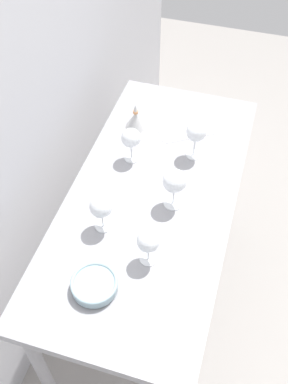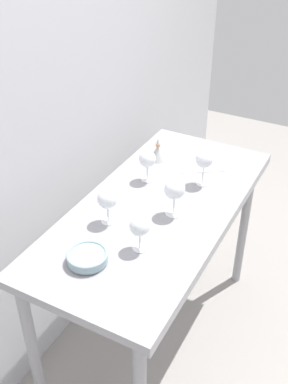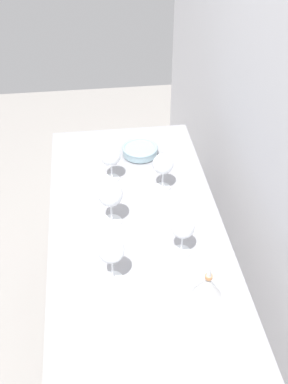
# 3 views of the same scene
# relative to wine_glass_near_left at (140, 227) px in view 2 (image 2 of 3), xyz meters

# --- Properties ---
(ground_plane) EXTENTS (6.00, 6.00, 0.00)m
(ground_plane) POSITION_rel_wine_glass_near_left_xyz_m (0.30, 0.08, -1.01)
(ground_plane) COLOR gray
(back_wall) EXTENTS (3.80, 0.04, 2.60)m
(back_wall) POSITION_rel_wine_glass_near_left_xyz_m (0.30, 0.57, 0.29)
(back_wall) COLOR silver
(back_wall) RESTS_ON ground_plane
(steel_counter) EXTENTS (1.40, 0.65, 0.90)m
(steel_counter) POSITION_rel_wine_glass_near_left_xyz_m (0.30, 0.07, -0.21)
(steel_counter) COLOR #95959A
(steel_counter) RESTS_ON ground_plane
(wine_glass_near_left) EXTENTS (0.08, 0.08, 0.15)m
(wine_glass_near_left) POSITION_rel_wine_glass_near_left_xyz_m (0.00, 0.00, 0.00)
(wine_glass_near_left) COLOR white
(wine_glass_near_left) RESTS_ON steel_counter
(wine_glass_far_left) EXTENTS (0.08, 0.08, 0.16)m
(wine_glass_far_left) POSITION_rel_wine_glass_near_left_xyz_m (0.09, 0.20, 0.01)
(wine_glass_far_left) COLOR white
(wine_glass_far_left) RESTS_ON steel_counter
(wine_glass_near_center) EXTENTS (0.09, 0.09, 0.18)m
(wine_glass_near_center) POSITION_rel_wine_glass_near_left_xyz_m (0.27, -0.02, 0.02)
(wine_glass_near_center) COLOR white
(wine_glass_near_center) RESTS_ON steel_counter
(wine_glass_far_right) EXTENTS (0.08, 0.08, 0.16)m
(wine_glass_far_right) POSITION_rel_wine_glass_near_left_xyz_m (0.46, 0.21, 0.00)
(wine_glass_far_right) COLOR white
(wine_glass_far_right) RESTS_ON steel_counter
(wine_glass_near_right) EXTENTS (0.09, 0.09, 0.18)m
(wine_glass_near_right) POSITION_rel_wine_glass_near_left_xyz_m (0.56, -0.04, 0.02)
(wine_glass_near_right) COLOR white
(wine_glass_near_right) RESTS_ON steel_counter
(tasting_sheet_upper) EXTENTS (0.25, 0.28, 0.00)m
(tasting_sheet_upper) POSITION_rel_wine_glass_near_left_xyz_m (0.71, 0.04, -0.11)
(tasting_sheet_upper) COLOR white
(tasting_sheet_upper) RESTS_ON steel_counter
(tasting_bowl) EXTENTS (0.16, 0.16, 0.04)m
(tasting_bowl) POSITION_rel_wine_glass_near_left_xyz_m (-0.16, 0.14, -0.08)
(tasting_bowl) COLOR #4C4C4C
(tasting_bowl) RESTS_ON steel_counter
(decanter_funnel) EXTENTS (0.10, 0.10, 0.12)m
(decanter_funnel) POSITION_rel_wine_glass_near_left_xyz_m (0.67, 0.26, -0.07)
(decanter_funnel) COLOR #B7B7B7
(decanter_funnel) RESTS_ON steel_counter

